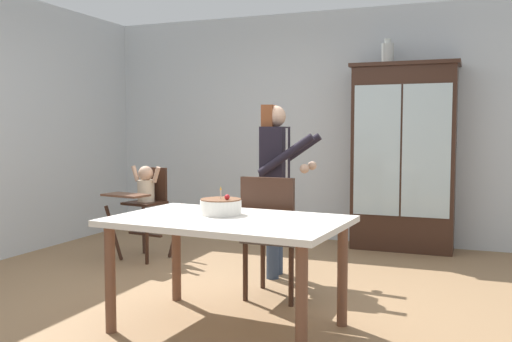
{
  "coord_description": "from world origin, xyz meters",
  "views": [
    {
      "loc": [
        1.81,
        -3.89,
        1.32
      ],
      "look_at": [
        0.03,
        0.7,
        0.95
      ],
      "focal_mm": 39.35,
      "sensor_mm": 36.0,
      "label": 1
    }
  ],
  "objects_px": {
    "ceramic_vase": "(388,53)",
    "high_chair_with_toddler": "(145,195)",
    "china_cabinet": "(403,157)",
    "birthday_cake": "(221,207)",
    "dining_table": "(228,232)",
    "adult_person": "(276,169)",
    "dining_chair_far_side": "(272,229)"
  },
  "relations": [
    {
      "from": "ceramic_vase",
      "to": "high_chair_with_toddler",
      "type": "distance_m",
      "value": 3.0
    },
    {
      "from": "china_cabinet",
      "to": "birthday_cake",
      "type": "bearing_deg",
      "value": -107.16
    },
    {
      "from": "china_cabinet",
      "to": "ceramic_vase",
      "type": "distance_m",
      "value": 1.14
    },
    {
      "from": "high_chair_with_toddler",
      "to": "birthday_cake",
      "type": "relative_size",
      "value": 3.39
    },
    {
      "from": "dining_table",
      "to": "birthday_cake",
      "type": "xyz_separation_m",
      "value": [
        -0.1,
        0.11,
        0.15
      ]
    },
    {
      "from": "dining_table",
      "to": "birthday_cake",
      "type": "relative_size",
      "value": 5.59
    },
    {
      "from": "ceramic_vase",
      "to": "adult_person",
      "type": "distance_m",
      "value": 2.1
    },
    {
      "from": "high_chair_with_toddler",
      "to": "dining_chair_far_side",
      "type": "height_order",
      "value": "dining_chair_far_side"
    },
    {
      "from": "adult_person",
      "to": "china_cabinet",
      "type": "bearing_deg",
      "value": -36.63
    },
    {
      "from": "ceramic_vase",
      "to": "high_chair_with_toddler",
      "type": "relative_size",
      "value": 0.28
    },
    {
      "from": "ceramic_vase",
      "to": "high_chair_with_toddler",
      "type": "height_order",
      "value": "ceramic_vase"
    },
    {
      "from": "dining_table",
      "to": "birthday_cake",
      "type": "bearing_deg",
      "value": 132.3
    },
    {
      "from": "high_chair_with_toddler",
      "to": "ceramic_vase",
      "type": "bearing_deg",
      "value": 42.42
    },
    {
      "from": "china_cabinet",
      "to": "birthday_cake",
      "type": "relative_size",
      "value": 7.23
    },
    {
      "from": "dining_table",
      "to": "dining_chair_far_side",
      "type": "relative_size",
      "value": 1.63
    },
    {
      "from": "birthday_cake",
      "to": "china_cabinet",
      "type": "bearing_deg",
      "value": 72.84
    },
    {
      "from": "ceramic_vase",
      "to": "adult_person",
      "type": "relative_size",
      "value": 0.18
    },
    {
      "from": "high_chair_with_toddler",
      "to": "dining_chair_far_side",
      "type": "xyz_separation_m",
      "value": [
        1.67,
        -0.85,
        -0.1
      ]
    },
    {
      "from": "dining_table",
      "to": "ceramic_vase",
      "type": "bearing_deg",
      "value": 78.81
    },
    {
      "from": "high_chair_with_toddler",
      "to": "dining_table",
      "type": "bearing_deg",
      "value": -34.11
    },
    {
      "from": "dining_chair_far_side",
      "to": "high_chair_with_toddler",
      "type": "bearing_deg",
      "value": -26.33
    },
    {
      "from": "china_cabinet",
      "to": "dining_table",
      "type": "bearing_deg",
      "value": -104.65
    },
    {
      "from": "ceramic_vase",
      "to": "dining_table",
      "type": "height_order",
      "value": "ceramic_vase"
    },
    {
      "from": "high_chair_with_toddler",
      "to": "dining_table",
      "type": "height_order",
      "value": "high_chair_with_toddler"
    },
    {
      "from": "china_cabinet",
      "to": "ceramic_vase",
      "type": "relative_size",
      "value": 7.5
    },
    {
      "from": "ceramic_vase",
      "to": "high_chair_with_toddler",
      "type": "xyz_separation_m",
      "value": [
        -2.19,
        -1.41,
        -1.49
      ]
    },
    {
      "from": "ceramic_vase",
      "to": "dining_chair_far_side",
      "type": "bearing_deg",
      "value": -103.08
    },
    {
      "from": "adult_person",
      "to": "ceramic_vase",
      "type": "bearing_deg",
      "value": -31.24
    },
    {
      "from": "china_cabinet",
      "to": "ceramic_vase",
      "type": "bearing_deg",
      "value": 178.86
    },
    {
      "from": "birthday_cake",
      "to": "ceramic_vase",
      "type": "bearing_deg",
      "value": 76.37
    },
    {
      "from": "ceramic_vase",
      "to": "dining_table",
      "type": "relative_size",
      "value": 0.17
    },
    {
      "from": "china_cabinet",
      "to": "adult_person",
      "type": "bearing_deg",
      "value": -120.4
    }
  ]
}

